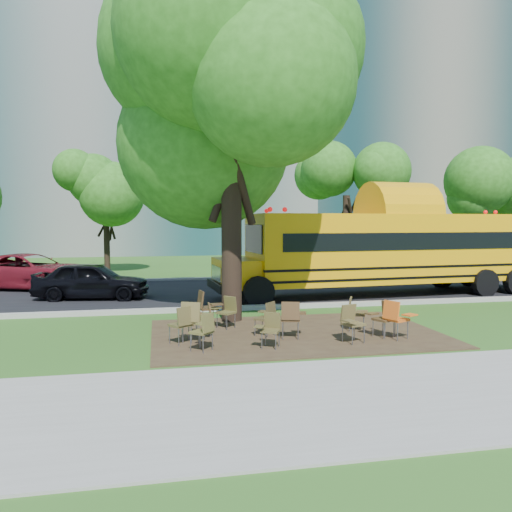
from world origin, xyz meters
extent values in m
plane|color=#264D18|center=(0.00, 0.00, 0.00)|extent=(160.00, 160.00, 0.00)
cube|color=gray|center=(0.00, -5.00, 0.02)|extent=(60.00, 4.00, 0.04)
cube|color=#382819|center=(1.00, -0.50, 0.01)|extent=(7.00, 4.50, 0.03)
cube|color=black|center=(0.00, 7.00, 0.02)|extent=(80.00, 8.00, 0.04)
cube|color=gray|center=(0.00, 3.00, 0.07)|extent=(80.00, 0.25, 0.14)
cube|color=gray|center=(0.00, 11.10, 0.07)|extent=(80.00, 0.25, 0.14)
cube|color=slate|center=(-8.00, 36.00, 11.00)|extent=(38.00, 16.00, 22.00)
cube|color=slate|center=(24.00, 38.00, 12.50)|extent=(30.00, 16.00, 25.00)
cylinder|color=black|center=(-5.00, 16.00, 1.75)|extent=(0.32, 0.32, 3.50)
sphere|color=#265D15|center=(-5.00, 16.00, 4.22)|extent=(4.80, 4.80, 4.80)
cylinder|color=black|center=(8.00, 14.00, 2.10)|extent=(0.38, 0.38, 4.20)
sphere|color=#265D15|center=(8.00, 14.00, 5.04)|extent=(5.60, 5.60, 5.60)
cylinder|color=black|center=(16.00, 13.00, 1.80)|extent=(0.34, 0.34, 3.60)
sphere|color=#265D15|center=(16.00, 13.00, 4.35)|extent=(5.00, 5.00, 5.00)
cylinder|color=black|center=(-0.32, 1.37, 2.55)|extent=(0.56, 0.56, 5.11)
sphere|color=#265D15|center=(-0.32, 1.37, 6.19)|extent=(7.20, 7.20, 7.20)
cube|color=orange|center=(6.50, 5.06, 1.80)|extent=(11.29, 3.41, 2.48)
cube|color=black|center=(6.80, 5.09, 2.07)|extent=(10.69, 3.40, 0.61)
cube|color=orange|center=(0.32, 4.57, 1.01)|extent=(1.49, 2.32, 0.96)
cube|color=black|center=(6.50, 5.06, 1.16)|extent=(11.31, 3.44, 0.08)
cube|color=black|center=(6.50, 5.06, 0.79)|extent=(11.31, 3.44, 0.08)
cylinder|color=black|center=(0.85, 3.34, 0.51)|extent=(1.03, 0.38, 1.01)
cylinder|color=black|center=(0.65, 5.86, 0.51)|extent=(1.03, 0.38, 1.01)
cylinder|color=black|center=(9.52, 4.04, 0.51)|extent=(1.03, 0.38, 1.01)
cylinder|color=black|center=(9.32, 6.56, 0.51)|extent=(1.03, 0.38, 1.01)
cylinder|color=black|center=(10.73, 6.67, 0.51)|extent=(1.03, 0.38, 1.01)
cube|color=#4F4622|center=(-1.85, -1.07, 0.46)|extent=(0.58, 0.57, 0.05)
cube|color=#4F4622|center=(-1.75, -1.22, 0.68)|extent=(0.39, 0.30, 0.41)
cube|color=#4F4622|center=(-1.72, -0.82, 0.58)|extent=(0.34, 0.36, 0.03)
cylinder|color=slate|center=(-2.09, -1.02, 0.23)|extent=(0.02, 0.02, 0.46)
cylinder|color=slate|center=(-1.61, -1.12, 0.23)|extent=(0.02, 0.02, 0.46)
cube|color=brown|center=(-1.54, -0.94, 0.50)|extent=(0.61, 0.60, 0.06)
cube|color=brown|center=(-1.62, -1.12, 0.75)|extent=(0.45, 0.28, 0.45)
cube|color=brown|center=(-1.23, -0.90, 0.64)|extent=(0.35, 0.39, 0.03)
cylinder|color=slate|center=(-1.64, -0.69, 0.25)|extent=(0.03, 0.03, 0.50)
cylinder|color=slate|center=(-1.44, -1.19, 0.25)|extent=(0.03, 0.03, 0.50)
cube|color=brown|center=(-1.44, -1.78, 0.43)|extent=(0.56, 0.56, 0.05)
cube|color=brown|center=(-1.31, -1.89, 0.64)|extent=(0.33, 0.35, 0.39)
cube|color=brown|center=(-1.38, -1.51, 0.55)|extent=(0.34, 0.34, 0.03)
cylinder|color=slate|center=(-1.67, -1.79, 0.22)|extent=(0.02, 0.02, 0.43)
cylinder|color=slate|center=(-1.21, -1.76, 0.22)|extent=(0.02, 0.02, 0.43)
cube|color=#4F4722|center=(0.05, -1.83, 0.41)|extent=(0.50, 0.49, 0.05)
cube|color=#4F4722|center=(0.12, -1.69, 0.60)|extent=(0.36, 0.24, 0.36)
cube|color=#4F4722|center=(-0.20, -1.85, 0.51)|extent=(0.29, 0.32, 0.03)
cylinder|color=slate|center=(0.11, -2.04, 0.20)|extent=(0.02, 0.02, 0.41)
cylinder|color=slate|center=(-0.02, -1.63, 0.20)|extent=(0.02, 0.02, 0.41)
cube|color=#432E18|center=(0.72, -1.01, 0.47)|extent=(0.54, 0.52, 0.05)
cube|color=#432E18|center=(0.67, -1.19, 0.71)|extent=(0.43, 0.21, 0.42)
cube|color=#432E18|center=(1.00, -0.93, 0.60)|extent=(0.30, 0.35, 0.03)
cylinder|color=slate|center=(0.60, -0.79, 0.24)|extent=(0.03, 0.03, 0.47)
cylinder|color=slate|center=(0.85, -1.23, 0.24)|extent=(0.03, 0.03, 0.47)
cube|color=brown|center=(2.00, -1.73, 0.45)|extent=(0.53, 0.51, 0.05)
cube|color=brown|center=(1.94, -1.55, 0.68)|extent=(0.41, 0.22, 0.40)
cube|color=brown|center=(1.81, -1.94, 0.57)|extent=(0.30, 0.34, 0.03)
cylinder|color=slate|center=(2.21, -1.84, 0.23)|extent=(0.02, 0.02, 0.45)
cylinder|color=slate|center=(1.78, -1.62, 0.23)|extent=(0.02, 0.02, 0.45)
cube|color=#463119|center=(2.91, -1.35, 0.45)|extent=(0.53, 0.54, 0.05)
cube|color=#463119|center=(3.07, -1.28, 0.67)|extent=(0.24, 0.40, 0.40)
cube|color=#463119|center=(2.69, -1.18, 0.57)|extent=(0.34, 0.31, 0.03)
cylinder|color=slate|center=(2.82, -1.57, 0.22)|extent=(0.02, 0.02, 0.45)
cylinder|color=slate|center=(3.00, -1.13, 0.22)|extent=(0.02, 0.02, 0.45)
cube|color=#D95C17|center=(3.13, -1.56, 0.48)|extent=(0.58, 0.59, 0.05)
cube|color=#D95C17|center=(2.95, -1.64, 0.72)|extent=(0.27, 0.44, 0.43)
cube|color=#D95C17|center=(3.38, -1.74, 0.61)|extent=(0.37, 0.34, 0.03)
cylinder|color=slate|center=(3.22, -1.32, 0.24)|extent=(0.03, 0.03, 0.48)
cylinder|color=slate|center=(3.04, -1.80, 0.24)|extent=(0.03, 0.03, 0.48)
cube|color=#4E361C|center=(-1.27, -0.34, 0.42)|extent=(0.38, 0.40, 0.05)
cube|color=#4E361C|center=(-1.11, -0.35, 0.62)|extent=(0.10, 0.37, 0.37)
cube|color=#4E361C|center=(-1.40, -0.12, 0.53)|extent=(0.26, 0.21, 0.03)
cylinder|color=slate|center=(-1.43, -0.50, 0.21)|extent=(0.02, 0.02, 0.42)
cylinder|color=slate|center=(-1.11, -0.19, 0.21)|extent=(0.02, 0.02, 0.42)
cube|color=brown|center=(-0.62, 0.36, 0.43)|extent=(0.56, 0.56, 0.05)
cube|color=brown|center=(-0.49, 0.47, 0.64)|extent=(0.32, 0.35, 0.39)
cube|color=brown|center=(-0.87, 0.44, 0.55)|extent=(0.34, 0.34, 0.03)
cylinder|color=slate|center=(-0.63, 0.13, 0.22)|extent=(0.02, 0.02, 0.43)
cylinder|color=slate|center=(-0.61, 0.59, 0.22)|extent=(0.02, 0.02, 0.43)
cube|color=#3D2A15|center=(-1.04, 0.72, 0.50)|extent=(0.51, 0.53, 0.06)
cube|color=#3D2A15|center=(-1.24, 0.69, 0.75)|extent=(0.17, 0.46, 0.45)
cube|color=#3D2A15|center=(-0.85, 0.48, 0.63)|extent=(0.35, 0.29, 0.03)
cylinder|color=slate|center=(-0.89, 0.93, 0.25)|extent=(0.03, 0.03, 0.50)
cylinder|color=slate|center=(-1.20, 0.50, 0.25)|extent=(0.03, 0.03, 0.50)
cube|color=#43391D|center=(0.17, -0.66, 0.44)|extent=(0.57, 0.57, 0.05)
cube|color=#43391D|center=(0.30, -0.78, 0.66)|extent=(0.34, 0.35, 0.39)
cube|color=#43391D|center=(0.23, -0.39, 0.56)|extent=(0.35, 0.35, 0.03)
cylinder|color=slate|center=(-0.06, -0.67, 0.22)|extent=(0.02, 0.02, 0.44)
cylinder|color=slate|center=(0.41, -0.65, 0.22)|extent=(0.02, 0.02, 0.44)
cube|color=#4D4121|center=(2.57, -0.55, 0.45)|extent=(0.54, 0.55, 0.05)
cube|color=#4D4121|center=(2.41, -0.48, 0.67)|extent=(0.26, 0.40, 0.40)
cube|color=#4D4121|center=(2.59, -0.83, 0.57)|extent=(0.35, 0.32, 0.03)
cylinder|color=slate|center=(2.80, -0.47, 0.22)|extent=(0.02, 0.02, 0.45)
cylinder|color=slate|center=(2.35, -0.63, 0.22)|extent=(0.02, 0.02, 0.45)
imported|color=black|center=(-4.61, 6.14, 0.67)|extent=(4.16, 2.18, 1.35)
imported|color=maroon|center=(-7.43, 9.39, 0.73)|extent=(5.77, 4.14, 1.46)
camera|label=1|loc=(-2.35, -12.20, 2.77)|focal=35.00mm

